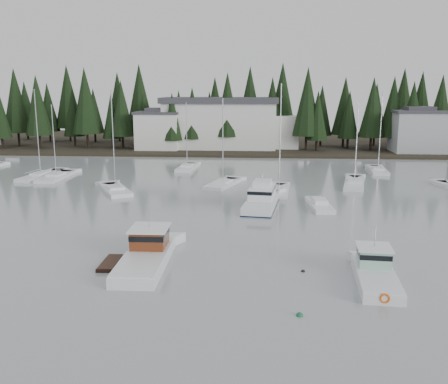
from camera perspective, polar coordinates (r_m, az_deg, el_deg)
The scene contains 20 objects.
ground at distance 30.38m, azimuth -3.32°, elevation -14.77°, with size 260.00×260.00×0.00m, color gray.
far_shore_land at distance 124.70m, azimuth 2.37°, elevation 5.65°, with size 240.00×54.00×1.00m, color black.
conifer_treeline at distance 113.78m, azimuth 2.21°, elevation 5.04°, with size 200.00×22.00×20.00m, color black, non-canonical shape.
house_west at distance 108.46m, azimuth -7.52°, elevation 7.08°, with size 9.54×7.42×8.75m.
house_east_a at distance 110.14m, azimuth 21.28°, elevation 6.58°, with size 10.60×8.48×9.25m.
harbor_inn at distance 109.72m, azimuth 0.61°, elevation 7.82°, with size 29.50×11.50×10.90m.
lobster_boat_brown at distance 40.01m, azimuth -9.01°, elevation -7.30°, with size 5.16×9.94×4.89m.
cabin_cruiser_center at distance 58.31m, azimuth 4.35°, elevation -0.93°, with size 4.63×11.00×4.58m.
lobster_boat_teal at distance 37.70m, azimuth 16.89°, elevation -8.98°, with size 3.30×7.90×4.29m.
sailboat_1 at distance 85.36m, azimuth 17.17°, elevation 2.26°, with size 3.24×8.22×13.55m.
sailboat_2 at distance 73.22m, azimuth 14.66°, elevation 0.85°, with size 4.71×10.78×11.97m.
sailboat_3 at distance 70.24m, azimuth -0.13°, elevation 0.80°, with size 5.25×8.66×12.70m.
sailboat_4 at distance 66.00m, azimuth 6.29°, elevation 0.02°, with size 3.12×8.34×14.62m.
sailboat_6 at distance 67.75m, azimuth -12.29°, elevation 0.11°, with size 6.55×8.98×13.83m.
sailboat_9 at distance 80.21m, azimuth -18.60°, elevation 1.55°, with size 2.95×9.57×11.62m.
sailboat_11 at distance 84.86m, azimuth -4.23°, elevation 2.70°, with size 3.03×8.16×11.66m.
sailboat_13 at distance 82.06m, azimuth -20.21°, elevation 1.68°, with size 3.83×10.48×13.86m.
runabout_1 at distance 58.51m, azimuth 10.89°, elevation -1.63°, with size 2.78×6.88×1.42m.
mooring_buoy_green at distance 31.56m, azimuth 8.62°, elevation -13.81°, with size 0.45×0.45×0.45m, color #145933.
mooring_buoy_dark at distance 38.49m, azimuth 9.02°, elevation -8.97°, with size 0.32×0.32×0.32m, color black.
Camera 1 is at (3.61, -26.90, 13.64)m, focal length 40.00 mm.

